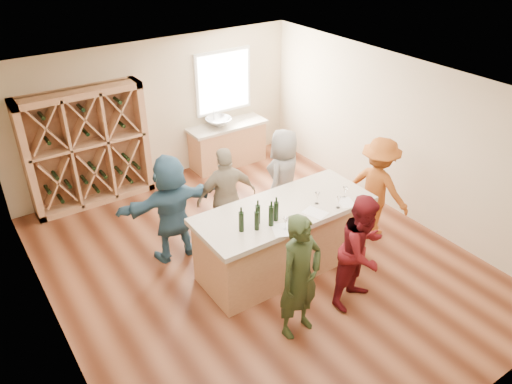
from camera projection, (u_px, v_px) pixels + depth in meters
floor at (258, 264)px, 7.97m from camera, size 6.00×7.00×0.10m
ceiling at (258, 88)px, 6.51m from camera, size 6.00×7.00×0.10m
wall_back at (156, 111)px, 9.78m from camera, size 6.00×0.10×2.80m
wall_front at (470, 338)px, 4.70m from camera, size 6.00×0.10×2.80m
wall_left at (41, 258)px, 5.76m from camera, size 0.10×7.00×2.80m
wall_right at (402, 137)px, 8.72m from camera, size 0.10×7.00×2.80m
window_frame at (223, 82)px, 10.27m from camera, size 1.30×0.06×1.30m
window_pane at (224, 82)px, 10.25m from camera, size 1.18×0.01×1.18m
wine_rack at (87, 149)px, 9.00m from camera, size 2.20×0.45×2.20m
back_counter_base at (228, 146)px, 10.70m from camera, size 1.60×0.58×0.86m
back_counter_top at (227, 126)px, 10.46m from camera, size 1.70×0.62×0.06m
sink at (219, 122)px, 10.31m from camera, size 0.54×0.54×0.19m
faucet at (214, 117)px, 10.41m from camera, size 0.02×0.02×0.30m
tasting_counter_base at (284, 240)px, 7.60m from camera, size 2.60×1.00×1.00m
tasting_counter_top at (285, 210)px, 7.33m from camera, size 2.72×1.12×0.08m
wine_bottle_a at (241, 222)px, 6.71m from camera, size 0.09×0.09×0.30m
wine_bottle_b at (257, 221)px, 6.75m from camera, size 0.07×0.07×0.28m
wine_bottle_c at (258, 214)px, 6.88m from camera, size 0.07×0.07×0.29m
wine_bottle_d at (271, 216)px, 6.83m from camera, size 0.09×0.09×0.31m
wine_bottle_e at (276, 211)px, 6.94m from camera, size 0.09×0.09×0.29m
wine_glass_a at (285, 224)px, 6.77m from camera, size 0.09×0.09×0.19m
wine_glass_c at (339, 202)px, 7.26m from camera, size 0.07×0.07×0.18m
wine_glass_d at (317, 198)px, 7.35m from camera, size 0.09×0.09×0.19m
wine_glass_e at (345, 193)px, 7.51m from camera, size 0.08×0.08×0.17m
tasting_menu_a at (282, 230)px, 6.81m from camera, size 0.35×0.40×0.00m
tasting_menu_b at (315, 213)px, 7.19m from camera, size 0.33×0.39×0.00m
tasting_menu_c at (346, 202)px, 7.43m from camera, size 0.31×0.36×0.00m
person_near_left at (300, 277)px, 6.25m from camera, size 0.69×0.54×1.78m
person_near_right at (362, 251)px, 6.78m from camera, size 0.91×0.62×1.70m
person_server at (377, 188)px, 8.23m from camera, size 0.78×1.22×1.75m
person_far_mid at (227, 197)px, 8.01m from camera, size 1.08×0.69×1.71m
person_far_right at (284, 178)px, 8.54m from camera, size 1.01×0.88×1.74m
person_far_left at (172, 208)px, 7.66m from camera, size 1.68×0.70×1.77m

